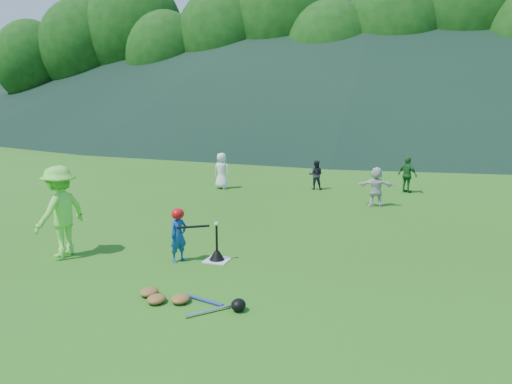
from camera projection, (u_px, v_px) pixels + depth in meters
ground at (217, 261)px, 9.63m from camera, size 120.00×120.00×0.00m
home_plate at (217, 260)px, 9.63m from camera, size 0.45×0.45×0.02m
baseball at (216, 224)px, 9.49m from camera, size 0.08×0.08×0.08m
batter_child at (178, 236)px, 9.52m from camera, size 0.39×0.44×1.02m
adult_coach at (60, 211)px, 9.80m from camera, size 0.83×1.25×1.80m
fielder_a at (222, 171)px, 17.14m from camera, size 0.65×0.47×1.24m
fielder_b at (316, 175)px, 17.03m from camera, size 0.52×0.43×1.00m
fielder_c at (407, 175)px, 16.40m from camera, size 0.74×0.63×1.18m
fielder_d at (376, 187)px, 14.35m from camera, size 1.10×0.47×1.15m
batting_tee at (217, 254)px, 9.61m from camera, size 0.30×0.30×0.68m
batter_gear at (179, 215)px, 9.43m from camera, size 0.71×0.31×0.38m
equipment_pile at (180, 299)px, 7.64m from camera, size 1.80×0.77×0.19m
outfield_fence at (363, 132)px, 35.73m from camera, size 70.07×0.08×1.33m
tree_line at (377, 32)px, 39.72m from camera, size 70.04×11.40×14.82m
distant_hills at (353, 27)px, 85.72m from camera, size 155.00×140.00×32.00m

